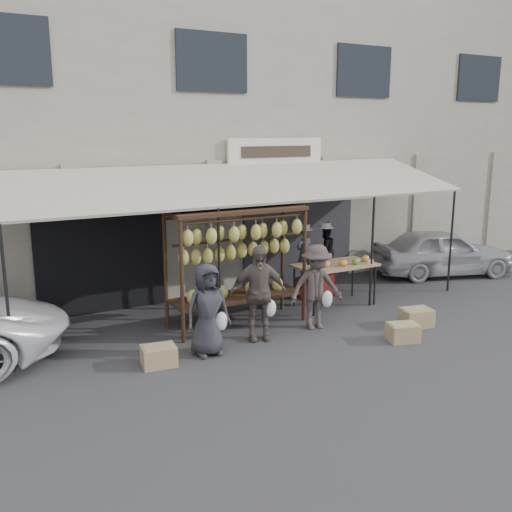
{
  "coord_description": "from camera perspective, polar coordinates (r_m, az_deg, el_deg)",
  "views": [
    {
      "loc": [
        -5.18,
        -7.79,
        3.63
      ],
      "look_at": [
        -0.11,
        1.4,
        1.3
      ],
      "focal_mm": 40.0,
      "sensor_mm": 36.0,
      "label": 1
    }
  ],
  "objects": [
    {
      "name": "sedan",
      "position": [
        15.22,
        18.14,
        0.39
      ],
      "size": [
        3.77,
        2.41,
        1.2
      ],
      "primitive_type": "imported",
      "rotation": [
        0.0,
        0.0,
        1.26
      ],
      "color": "#AFAEB3",
      "rests_on": "ground_plane"
    },
    {
      "name": "vendor_right",
      "position": [
        12.67,
        6.93,
        0.6
      ],
      "size": [
        0.55,
        0.45,
        1.07
      ],
      "primitive_type": "imported",
      "rotation": [
        0.0,
        0.0,
        3.22
      ],
      "color": "black",
      "rests_on": "stool_right"
    },
    {
      "name": "banana_rack",
      "position": [
        10.49,
        -1.83,
        1.2
      ],
      "size": [
        2.6,
        0.9,
        2.24
      ],
      "color": "black",
      "rests_on": "ground_plane"
    },
    {
      "name": "crate_near_a",
      "position": [
        10.41,
        14.48,
        -7.41
      ],
      "size": [
        0.61,
        0.53,
        0.31
      ],
      "primitive_type": "cube",
      "rotation": [
        0.0,
        0.0,
        -0.3
      ],
      "color": "tan",
      "rests_on": "ground_plane"
    },
    {
      "name": "produce_table",
      "position": [
        11.96,
        8.03,
        -0.97
      ],
      "size": [
        1.7,
        0.9,
        1.04
      ],
      "color": "tan",
      "rests_on": "ground_plane"
    },
    {
      "name": "crate_near_b",
      "position": [
        11.23,
        15.73,
        -5.93
      ],
      "size": [
        0.63,
        0.53,
        0.33
      ],
      "primitive_type": "cube",
      "rotation": [
        0.0,
        0.0,
        -0.21
      ],
      "color": "tan",
      "rests_on": "ground_plane"
    },
    {
      "name": "ground_plane",
      "position": [
        10.04,
        4.46,
        -8.73
      ],
      "size": [
        90.0,
        90.0,
        0.0
      ],
      "primitive_type": "plane",
      "color": "#2D2D30"
    },
    {
      "name": "vendor_left",
      "position": [
        12.46,
        4.86,
        0.27
      ],
      "size": [
        0.44,
        0.31,
        1.12
      ],
      "primitive_type": "imported",
      "rotation": [
        0.0,
        0.0,
        3.26
      ],
      "color": "#343A45",
      "rests_on": "stool_left"
    },
    {
      "name": "customer_left",
      "position": [
        9.34,
        -4.87,
        -5.38
      ],
      "size": [
        0.75,
        0.49,
        1.54
      ],
      "primitive_type": "imported",
      "rotation": [
        0.0,
        0.0,
        -0.01
      ],
      "color": "#2C2C32",
      "rests_on": "ground_plane"
    },
    {
      "name": "shophouse",
      "position": [
        15.2,
        -9.17,
        12.42
      ],
      "size": [
        24.0,
        6.15,
        7.3
      ],
      "color": "#A0978A",
      "rests_on": "ground_plane"
    },
    {
      "name": "stool_left",
      "position": [
        12.65,
        4.79,
        -3.18
      ],
      "size": [
        0.32,
        0.32,
        0.44
      ],
      "primitive_type": "cube",
      "rotation": [
        0.0,
        0.0,
        0.04
      ],
      "color": "maroon",
      "rests_on": "ground_plane"
    },
    {
      "name": "stool_right",
      "position": [
        12.86,
        6.83,
        -2.83
      ],
      "size": [
        0.4,
        0.4,
        0.5
      ],
      "primitive_type": "cube",
      "rotation": [
        0.0,
        0.0,
        -0.13
      ],
      "color": "maroon",
      "rests_on": "ground_plane"
    },
    {
      "name": "customer_right",
      "position": [
        10.57,
        6.03,
        -3.12
      ],
      "size": [
        1.12,
        0.78,
        1.59
      ],
      "primitive_type": "imported",
      "rotation": [
        0.0,
        0.0,
        -0.19
      ],
      "color": "#423736",
      "rests_on": "ground_plane"
    },
    {
      "name": "awning",
      "position": [
        11.38,
        -1.63,
        7.18
      ],
      "size": [
        10.0,
        2.35,
        2.92
      ],
      "color": "#BBB5A8",
      "rests_on": "ground_plane"
    },
    {
      "name": "customer_mid",
      "position": [
        9.96,
        0.21,
        -3.69
      ],
      "size": [
        1.08,
        0.72,
        1.71
      ],
      "primitive_type": "imported",
      "rotation": [
        0.0,
        0.0,
        -0.34
      ],
      "color": "#5D534B",
      "rests_on": "ground_plane"
    },
    {
      "name": "crate_far",
      "position": [
        9.21,
        -9.69,
        -9.82
      ],
      "size": [
        0.57,
        0.46,
        0.32
      ],
      "primitive_type": "cube",
      "rotation": [
        0.0,
        0.0,
        -0.13
      ],
      "color": "tan",
      "rests_on": "ground_plane"
    }
  ]
}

